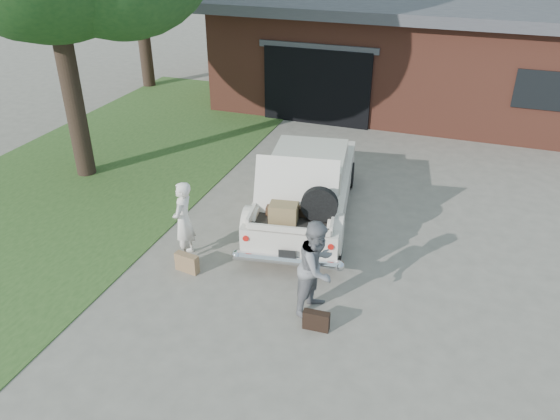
% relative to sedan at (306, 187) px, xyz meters
% --- Properties ---
extents(ground, '(90.00, 90.00, 0.00)m').
position_rel_sedan_xyz_m(ground, '(0.09, -2.43, -0.67)').
color(ground, gray).
rests_on(ground, ground).
extents(grass_strip, '(6.00, 16.00, 0.02)m').
position_rel_sedan_xyz_m(grass_strip, '(-5.41, 0.57, -0.66)').
color(grass_strip, '#2D4C1E').
rests_on(grass_strip, ground).
extents(house, '(12.80, 7.80, 3.30)m').
position_rel_sedan_xyz_m(house, '(1.07, 9.04, 1.00)').
color(house, brown).
rests_on(house, ground).
extents(sedan, '(2.46, 4.80, 1.83)m').
position_rel_sedan_xyz_m(sedan, '(0.00, 0.00, 0.00)').
color(sedan, silver).
rests_on(sedan, ground).
extents(woman_left, '(0.42, 0.58, 1.50)m').
position_rel_sedan_xyz_m(woman_left, '(-1.62, -2.19, 0.08)').
color(woman_left, white).
rests_on(woman_left, ground).
extents(woman_right, '(0.77, 0.90, 1.60)m').
position_rel_sedan_xyz_m(woman_right, '(1.06, -2.85, 0.13)').
color(woman_right, gray).
rests_on(woman_right, ground).
extents(suitcase_left, '(0.46, 0.21, 0.34)m').
position_rel_sedan_xyz_m(suitcase_left, '(-1.38, -2.61, -0.50)').
color(suitcase_left, '#98724D').
rests_on(suitcase_left, ground).
extents(suitcase_right, '(0.41, 0.15, 0.31)m').
position_rel_sedan_xyz_m(suitcase_right, '(1.20, -3.32, -0.52)').
color(suitcase_right, black).
rests_on(suitcase_right, ground).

